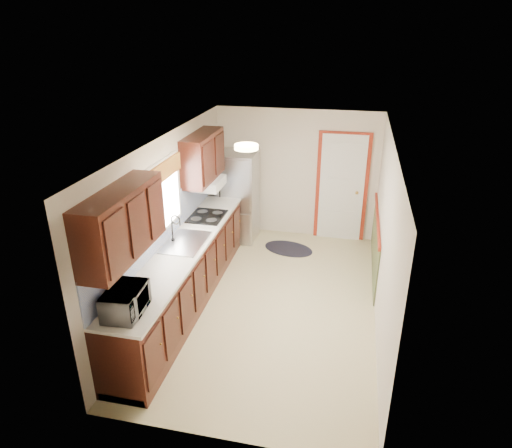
% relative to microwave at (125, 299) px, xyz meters
% --- Properties ---
extents(room_shell, '(3.20, 5.20, 2.52)m').
position_rel_microwave_xyz_m(room_shell, '(1.20, 1.95, 0.08)').
color(room_shell, beige).
rests_on(room_shell, ground).
extents(kitchen_run, '(0.63, 4.00, 2.20)m').
position_rel_microwave_xyz_m(kitchen_run, '(-0.04, 1.66, -0.31)').
color(kitchen_run, black).
rests_on(kitchen_run, ground).
extents(back_wall_trim, '(1.12, 2.30, 2.08)m').
position_rel_microwave_xyz_m(back_wall_trim, '(2.19, 4.16, -0.23)').
color(back_wall_trim, maroon).
rests_on(back_wall_trim, ground).
extents(ceiling_fixture, '(0.30, 0.30, 0.06)m').
position_rel_microwave_xyz_m(ceiling_fixture, '(0.90, 1.75, 1.24)').
color(ceiling_fixture, '#FFD88C').
rests_on(ceiling_fixture, room_shell).
extents(microwave, '(0.33, 0.55, 0.36)m').
position_rel_microwave_xyz_m(microwave, '(0.00, 0.00, 0.00)').
color(microwave, white).
rests_on(microwave, kitchen_run).
extents(refrigerator, '(0.70, 0.70, 1.66)m').
position_rel_microwave_xyz_m(refrigerator, '(0.18, 4.00, -0.29)').
color(refrigerator, '#B7B7BC').
rests_on(refrigerator, ground).
extents(rug, '(1.03, 0.81, 0.01)m').
position_rel_microwave_xyz_m(rug, '(1.20, 3.72, -1.12)').
color(rug, black).
rests_on(rug, ground).
extents(cooktop, '(0.53, 0.64, 0.02)m').
position_rel_microwave_xyz_m(cooktop, '(0.01, 2.71, -0.17)').
color(cooktop, black).
rests_on(cooktop, kitchen_run).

